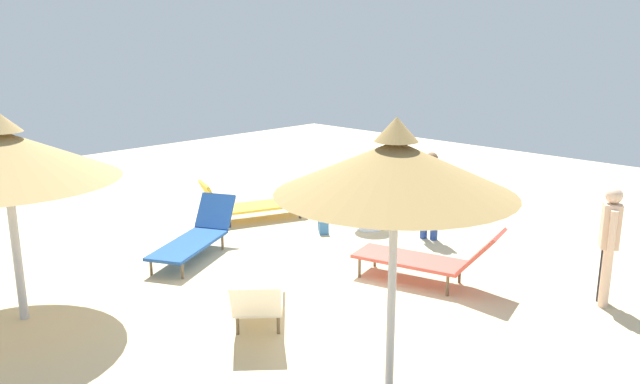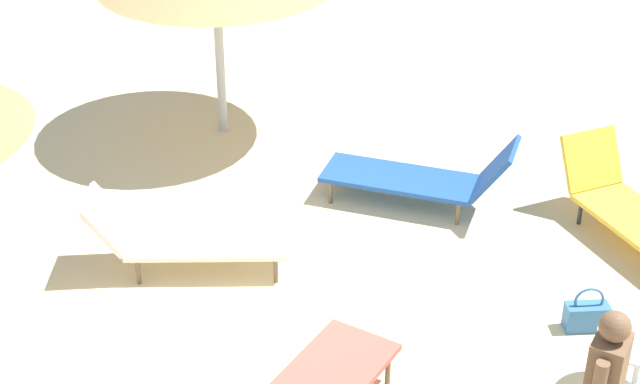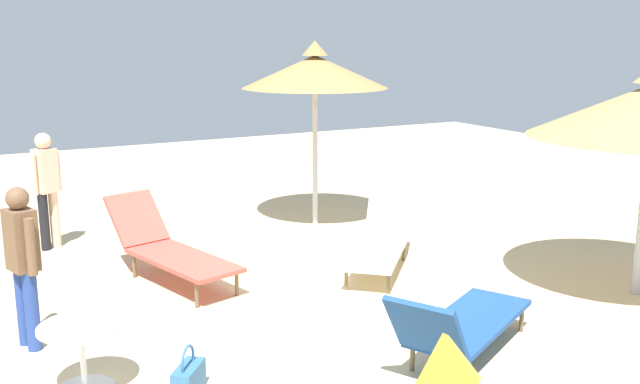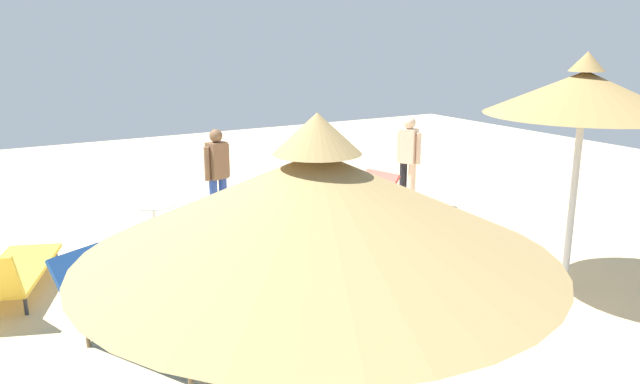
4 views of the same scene
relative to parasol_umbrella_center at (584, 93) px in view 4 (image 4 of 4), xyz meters
name	(u,v)px [view 4 (image 4 of 4)]	position (x,y,z in m)	size (l,w,h in m)	color
ground	(312,289)	(1.60, 2.61, -2.40)	(24.00, 24.00, 0.10)	beige
parasol_umbrella_center	(584,93)	(0.00, 0.00, 0.00)	(2.20, 2.20, 2.81)	#B2B2B7
parasol_umbrella_near_left	(317,206)	(-1.76, 4.48, -0.25)	(2.66, 2.66, 2.61)	#B2B2B7
lounge_chair_far_left	(341,216)	(2.78, 1.46, -1.94)	(1.15, 2.20, 0.93)	#CC4C3F
lounge_chair_front	(10,272)	(3.01, 5.82, -2.01)	(2.09, 1.31, 0.84)	gold
lounge_chair_near_right	(136,314)	(1.13, 4.86, -2.00)	(2.05, 1.47, 0.84)	#1E478C
lounge_chair_edge	(396,290)	(0.32, 2.32, -2.00)	(1.70, 1.77, 0.80)	silver
person_standing_far_right	(408,156)	(3.83, -0.59, -1.44)	(0.41, 0.32, 1.61)	black
person_standing_back	(217,171)	(4.51, 2.68, -1.47)	(0.29, 0.46, 1.55)	navy
handbag	(136,252)	(3.48, 4.28, -2.21)	(0.37, 0.39, 0.43)	#336699
side_table_round	(154,215)	(4.23, 3.80, -1.95)	(0.69, 0.69, 0.58)	silver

